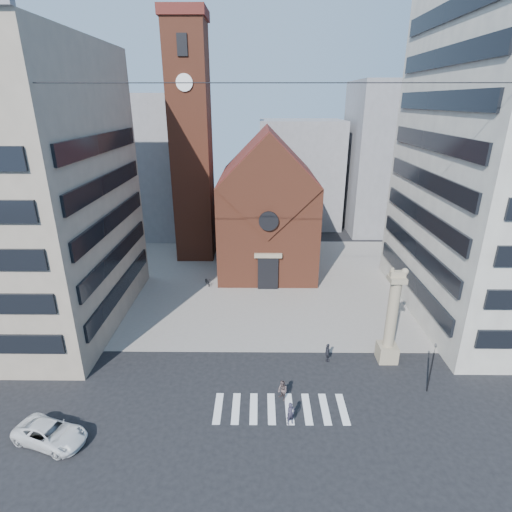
# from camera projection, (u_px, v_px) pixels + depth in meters

# --- Properties ---
(ground) EXTENTS (120.00, 120.00, 0.00)m
(ground) POSITION_uv_depth(u_px,v_px,m) (272.00, 382.00, 31.92)
(ground) COLOR black
(ground) RESTS_ON ground
(piazza) EXTENTS (46.00, 30.00, 0.05)m
(piazza) POSITION_uv_depth(u_px,v_px,m) (267.00, 281.00, 49.61)
(piazza) COLOR gray
(piazza) RESTS_ON ground
(zebra_crossing) EXTENTS (10.20, 3.20, 0.01)m
(zebra_crossing) POSITION_uv_depth(u_px,v_px,m) (280.00, 409.00, 29.12)
(zebra_crossing) COLOR white
(zebra_crossing) RESTS_ON ground
(church) EXTENTS (12.00, 16.65, 18.00)m
(church) POSITION_uv_depth(u_px,v_px,m) (267.00, 207.00, 52.34)
(church) COLOR brown
(church) RESTS_ON ground
(campanile) EXTENTS (5.50, 5.50, 31.20)m
(campanile) POSITION_uv_depth(u_px,v_px,m) (191.00, 143.00, 52.37)
(campanile) COLOR brown
(campanile) RESTS_ON ground
(building_left) EXTENTS (18.00, 20.00, 26.00)m
(building_left) POSITION_uv_depth(u_px,v_px,m) (10.00, 194.00, 36.71)
(building_left) COLOR gray
(building_left) RESTS_ON ground
(bg_block_left) EXTENTS (16.00, 14.00, 22.00)m
(bg_block_left) POSITION_uv_depth(u_px,v_px,m) (144.00, 166.00, 65.35)
(bg_block_left) COLOR gray
(bg_block_left) RESTS_ON ground
(bg_block_mid) EXTENTS (14.00, 12.00, 18.00)m
(bg_block_mid) POSITION_uv_depth(u_px,v_px,m) (299.00, 173.00, 70.52)
(bg_block_mid) COLOR gray
(bg_block_mid) RESTS_ON ground
(bg_block_right) EXTENTS (16.00, 14.00, 24.00)m
(bg_block_right) POSITION_uv_depth(u_px,v_px,m) (397.00, 158.00, 66.51)
(bg_block_right) COLOR gray
(bg_block_right) RESTS_ON ground
(lion_column) EXTENTS (1.63, 1.60, 8.68)m
(lion_column) POSITION_uv_depth(u_px,v_px,m) (391.00, 325.00, 33.37)
(lion_column) COLOR gray
(lion_column) RESTS_ON ground
(traffic_light) EXTENTS (0.13, 0.16, 4.30)m
(traffic_light) POSITION_uv_depth(u_px,v_px,m) (431.00, 366.00, 30.06)
(traffic_light) COLOR black
(traffic_light) RESTS_ON ground
(white_car) EXTENTS (5.35, 3.66, 1.36)m
(white_car) POSITION_uv_depth(u_px,v_px,m) (50.00, 434.00, 26.06)
(white_car) COLOR silver
(white_car) RESTS_ON ground
(pedestrian_0) EXTENTS (0.74, 0.64, 1.72)m
(pedestrian_0) POSITION_uv_depth(u_px,v_px,m) (291.00, 414.00, 27.47)
(pedestrian_0) COLOR #2A2736
(pedestrian_0) RESTS_ON ground
(pedestrian_1) EXTENTS (0.98, 1.01, 1.65)m
(pedestrian_1) POSITION_uv_depth(u_px,v_px,m) (283.00, 391.00, 29.72)
(pedestrian_1) COLOR #534342
(pedestrian_1) RESTS_ON ground
(pedestrian_2) EXTENTS (0.42, 0.99, 1.69)m
(pedestrian_2) POSITION_uv_depth(u_px,v_px,m) (327.00, 353.00, 34.17)
(pedestrian_2) COLOR #25252D
(pedestrian_2) RESTS_ON ground
(scooter_0) EXTENTS (1.24, 1.81, 0.90)m
(scooter_0) POSITION_uv_depth(u_px,v_px,m) (207.00, 282.00, 48.41)
(scooter_0) COLOR black
(scooter_0) RESTS_ON piazza
(scooter_1) EXTENTS (1.10, 1.71, 1.00)m
(scooter_1) POSITION_uv_depth(u_px,v_px,m) (221.00, 281.00, 48.38)
(scooter_1) COLOR black
(scooter_1) RESTS_ON piazza
(scooter_2) EXTENTS (1.24, 1.81, 0.90)m
(scooter_2) POSITION_uv_depth(u_px,v_px,m) (235.00, 282.00, 48.38)
(scooter_2) COLOR black
(scooter_2) RESTS_ON piazza
(scooter_3) EXTENTS (1.10, 1.71, 1.00)m
(scooter_3) POSITION_uv_depth(u_px,v_px,m) (249.00, 281.00, 48.35)
(scooter_3) COLOR black
(scooter_3) RESTS_ON piazza
(scooter_4) EXTENTS (1.24, 1.81, 0.90)m
(scooter_4) POSITION_uv_depth(u_px,v_px,m) (263.00, 282.00, 48.35)
(scooter_4) COLOR black
(scooter_4) RESTS_ON piazza
(scooter_5) EXTENTS (1.10, 1.71, 1.00)m
(scooter_5) POSITION_uv_depth(u_px,v_px,m) (277.00, 281.00, 48.32)
(scooter_5) COLOR black
(scooter_5) RESTS_ON piazza
(scooter_6) EXTENTS (1.24, 1.81, 0.90)m
(scooter_6) POSITION_uv_depth(u_px,v_px,m) (291.00, 282.00, 48.32)
(scooter_6) COLOR black
(scooter_6) RESTS_ON piazza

